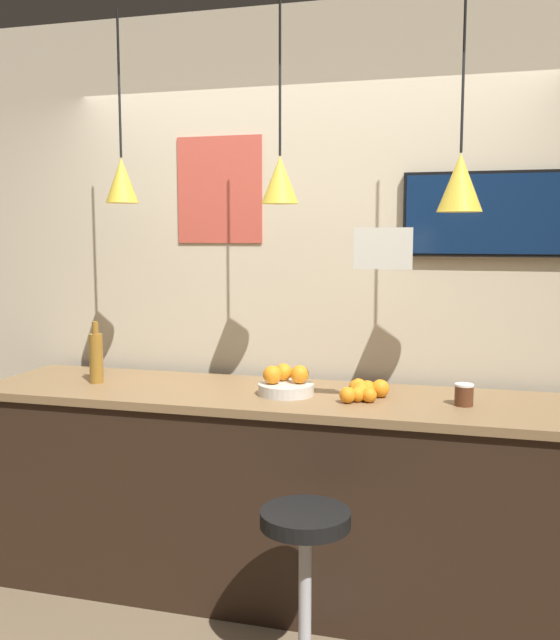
{
  "coord_description": "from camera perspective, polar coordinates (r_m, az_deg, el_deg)",
  "views": [
    {
      "loc": [
        0.89,
        -2.43,
        1.74
      ],
      "look_at": [
        0.0,
        0.76,
        1.34
      ],
      "focal_mm": 40.0,
      "sensor_mm": 36.0,
      "label": 1
    }
  ],
  "objects": [
    {
      "name": "mounted_tv",
      "position": [
        3.61,
        16.16,
        8.13
      ],
      "size": [
        0.79,
        0.04,
        0.41
      ],
      "color": "black"
    },
    {
      "name": "hanging_menu_board",
      "position": [
        2.94,
        8.23,
        5.68
      ],
      "size": [
        0.24,
        0.01,
        0.17
      ],
      "color": "silver"
    },
    {
      "name": "bar_stool",
      "position": [
        2.89,
        2.01,
        -19.54
      ],
      "size": [
        0.41,
        0.41,
        0.7
      ],
      "color": "#B7B7BC",
      "rests_on": "ground_plane"
    },
    {
      "name": "fruit_bowl",
      "position": [
        3.37,
        0.46,
        -5.13
      ],
      "size": [
        0.26,
        0.26,
        0.14
      ],
      "color": "beige",
      "rests_on": "service_counter"
    },
    {
      "name": "pendant_lamp_right",
      "position": [
        3.2,
        14.22,
        10.7
      ],
      "size": [
        0.2,
        0.2,
        0.97
      ],
      "color": "black"
    },
    {
      "name": "pendant_lamp_left",
      "position": [
        3.62,
        -12.56,
        10.96
      ],
      "size": [
        0.16,
        0.16,
        0.91
      ],
      "color": "black"
    },
    {
      "name": "spread_jar",
      "position": [
        3.25,
        14.51,
        -5.81
      ],
      "size": [
        0.08,
        0.08,
        0.1
      ],
      "color": "#562D19",
      "rests_on": "service_counter"
    },
    {
      "name": "back_wall",
      "position": [
        3.78,
        1.9,
        2.47
      ],
      "size": [
        8.0,
        0.06,
        2.9
      ],
      "color": "beige",
      "rests_on": "ground_plane"
    },
    {
      "name": "service_counter",
      "position": [
        3.54,
        -0.0,
        -13.68
      ],
      "size": [
        2.96,
        0.72,
        0.99
      ],
      "color": "black",
      "rests_on": "ground_plane"
    },
    {
      "name": "juice_bottle",
      "position": [
        3.72,
        -14.5,
        -2.88
      ],
      "size": [
        0.07,
        0.07,
        0.31
      ],
      "color": "olive",
      "rests_on": "service_counter"
    },
    {
      "name": "orange_pile",
      "position": [
        3.29,
        6.67,
        -5.66
      ],
      "size": [
        0.2,
        0.23,
        0.09
      ],
      "color": "orange",
      "rests_on": "service_counter"
    },
    {
      "name": "pendant_lamp_middle",
      "position": [
        3.33,
        -0.0,
        11.25
      ],
      "size": [
        0.17,
        0.17,
        0.92
      ],
      "color": "black"
    },
    {
      "name": "wall_poster",
      "position": [
        3.87,
        -4.88,
        10.33
      ],
      "size": [
        0.48,
        0.01,
        0.56
      ],
      "color": "#C64C3D"
    }
  ]
}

